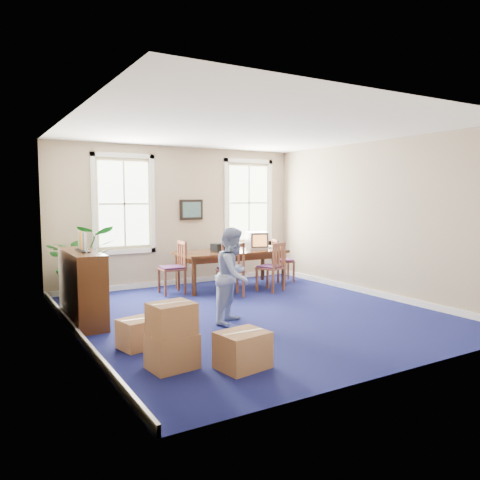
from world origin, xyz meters
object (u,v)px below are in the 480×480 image
crt_tv (257,240)px  credenza (82,285)px  potted_plant (83,262)px  chair_near_left (230,269)px  conference_table (231,269)px  man (233,275)px  cardboard_boxes (185,329)px

crt_tv → credenza: 4.56m
credenza → potted_plant: potted_plant is taller
chair_near_left → potted_plant: bearing=-11.1°
conference_table → chair_near_left: bearing=-119.8°
crt_tv → potted_plant: potted_plant is taller
crt_tv → chair_near_left: 1.59m
chair_near_left → man: size_ratio=0.72×
chair_near_left → man: man is taller
chair_near_left → potted_plant: potted_plant is taller
chair_near_left → credenza: 3.13m
conference_table → crt_tv: bearing=5.5°
conference_table → potted_plant: (-3.19, 0.38, 0.33)m
crt_tv → chair_near_left: bearing=-129.2°
conference_table → chair_near_left: chair_near_left is taller
credenza → potted_plant: size_ratio=1.06×
conference_table → crt_tv: crt_tv is taller
conference_table → cardboard_boxes: size_ratio=1.67×
conference_table → crt_tv: (0.72, 0.06, 0.62)m
cardboard_boxes → credenza: bearing=105.0°
crt_tv → potted_plant: (-3.92, 0.32, -0.28)m
chair_near_left → potted_plant: size_ratio=0.75×
chair_near_left → man: (-0.94, -1.79, 0.22)m
crt_tv → man: 3.45m
crt_tv → potted_plant: bearing=-170.0°
cardboard_boxes → conference_table: bearing=53.7°
man → credenza: size_ratio=0.98×
man → cardboard_boxes: (-1.45, -1.32, -0.36)m
conference_table → man: size_ratio=1.57×
potted_plant → cardboard_boxes: potted_plant is taller
conference_table → cardboard_boxes: 4.89m
credenza → cardboard_boxes: (0.69, -2.55, -0.21)m
man → potted_plant: man is taller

